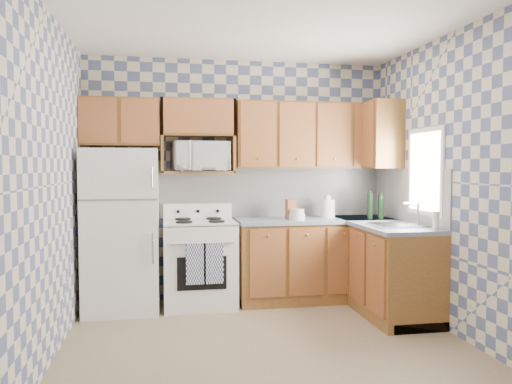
# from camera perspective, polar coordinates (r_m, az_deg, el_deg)

# --- Properties ---
(floor) EXTENTS (3.40, 3.40, 0.00)m
(floor) POSITION_cam_1_polar(r_m,az_deg,el_deg) (4.41, 1.18, -16.97)
(floor) COLOR #7C6751
(floor) RESTS_ON ground
(back_wall) EXTENTS (3.40, 0.02, 2.70)m
(back_wall) POSITION_cam_1_polar(r_m,az_deg,el_deg) (5.72, -2.04, 1.43)
(back_wall) COLOR slate
(back_wall) RESTS_ON ground
(right_wall) EXTENTS (0.02, 3.20, 2.70)m
(right_wall) POSITION_cam_1_polar(r_m,az_deg,el_deg) (4.79, 21.54, 0.92)
(right_wall) COLOR slate
(right_wall) RESTS_ON ground
(backsplash_back) EXTENTS (2.60, 0.02, 0.56)m
(backsplash_back) POSITION_cam_1_polar(r_m,az_deg,el_deg) (5.79, 1.90, -0.03)
(backsplash_back) COLOR silver
(backsplash_back) RESTS_ON back_wall
(backsplash_right) EXTENTS (0.02, 1.60, 0.56)m
(backsplash_right) POSITION_cam_1_polar(r_m,az_deg,el_deg) (5.49, 16.99, -0.33)
(backsplash_right) COLOR silver
(backsplash_right) RESTS_ON right_wall
(refrigerator) EXTENTS (0.75, 0.70, 1.68)m
(refrigerator) POSITION_cam_1_polar(r_m,az_deg,el_deg) (5.37, -15.08, -4.23)
(refrigerator) COLOR white
(refrigerator) RESTS_ON floor
(stove_body) EXTENTS (0.76, 0.65, 0.90)m
(stove_body) POSITION_cam_1_polar(r_m,az_deg,el_deg) (5.45, -6.45, -8.19)
(stove_body) COLOR white
(stove_body) RESTS_ON floor
(cooktop) EXTENTS (0.76, 0.65, 0.02)m
(cooktop) POSITION_cam_1_polar(r_m,az_deg,el_deg) (5.38, -6.48, -3.43)
(cooktop) COLOR silver
(cooktop) RESTS_ON stove_body
(backguard) EXTENTS (0.76, 0.08, 0.17)m
(backguard) POSITION_cam_1_polar(r_m,az_deg,el_deg) (5.65, -6.68, -2.17)
(backguard) COLOR white
(backguard) RESTS_ON cooktop
(dish_towel_left) EXTENTS (0.20, 0.02, 0.42)m
(dish_towel_left) POSITION_cam_1_polar(r_m,az_deg,el_deg) (5.10, -6.88, -8.16)
(dish_towel_left) COLOR navy
(dish_towel_left) RESTS_ON stove_body
(dish_towel_right) EXTENTS (0.20, 0.02, 0.42)m
(dish_towel_right) POSITION_cam_1_polar(r_m,az_deg,el_deg) (5.11, -4.87, -8.12)
(dish_towel_right) COLOR navy
(dish_towel_right) RESTS_ON stove_body
(base_cabinets_back) EXTENTS (1.75, 0.60, 0.88)m
(base_cabinets_back) POSITION_cam_1_polar(r_m,az_deg,el_deg) (5.71, 6.72, -7.78)
(base_cabinets_back) COLOR brown
(base_cabinets_back) RESTS_ON floor
(base_cabinets_right) EXTENTS (0.60, 1.60, 0.88)m
(base_cabinets_right) POSITION_cam_1_polar(r_m,az_deg,el_deg) (5.46, 14.14, -8.36)
(base_cabinets_right) COLOR brown
(base_cabinets_right) RESTS_ON floor
(countertop_back) EXTENTS (1.77, 0.63, 0.04)m
(countertop_back) POSITION_cam_1_polar(r_m,az_deg,el_deg) (5.64, 6.76, -3.19)
(countertop_back) COLOR slate
(countertop_back) RESTS_ON base_cabinets_back
(countertop_right) EXTENTS (0.63, 1.60, 0.04)m
(countertop_right) POSITION_cam_1_polar(r_m,az_deg,el_deg) (5.38, 14.15, -3.56)
(countertop_right) COLOR slate
(countertop_right) RESTS_ON base_cabinets_right
(upper_cabinets_back) EXTENTS (1.75, 0.33, 0.74)m
(upper_cabinets_back) POSITION_cam_1_polar(r_m,az_deg,el_deg) (5.75, 6.41, 6.41)
(upper_cabinets_back) COLOR brown
(upper_cabinets_back) RESTS_ON back_wall
(upper_cabinets_fridge) EXTENTS (0.82, 0.33, 0.50)m
(upper_cabinets_fridge) POSITION_cam_1_polar(r_m,az_deg,el_deg) (5.53, -15.25, 7.70)
(upper_cabinets_fridge) COLOR brown
(upper_cabinets_fridge) RESTS_ON back_wall
(upper_cabinets_right) EXTENTS (0.33, 0.70, 0.74)m
(upper_cabinets_right) POSITION_cam_1_polar(r_m,az_deg,el_deg) (5.83, 13.68, 6.30)
(upper_cabinets_right) COLOR brown
(upper_cabinets_right) RESTS_ON right_wall
(microwave_shelf) EXTENTS (0.80, 0.33, 0.03)m
(microwave_shelf) POSITION_cam_1_polar(r_m,az_deg,el_deg) (5.51, -6.63, 2.24)
(microwave_shelf) COLOR brown
(microwave_shelf) RESTS_ON back_wall
(microwave) EXTENTS (0.64, 0.49, 0.32)m
(microwave) POSITION_cam_1_polar(r_m,az_deg,el_deg) (5.49, -6.45, 4.08)
(microwave) COLOR white
(microwave) RESTS_ON microwave_shelf
(sink) EXTENTS (0.48, 0.40, 0.03)m
(sink) POSITION_cam_1_polar(r_m,az_deg,el_deg) (5.07, 15.86, -3.70)
(sink) COLOR #B7B7BC
(sink) RESTS_ON countertop_right
(window) EXTENTS (0.02, 0.66, 0.86)m
(window) POSITION_cam_1_polar(r_m,az_deg,el_deg) (5.17, 18.77, 2.22)
(window) COLOR silver
(window) RESTS_ON right_wall
(bottle_0) EXTENTS (0.06, 0.06, 0.29)m
(bottle_0) POSITION_cam_1_polar(r_m,az_deg,el_deg) (5.66, 12.88, -1.56)
(bottle_0) COLOR black
(bottle_0) RESTS_ON countertop_back
(bottle_1) EXTENTS (0.06, 0.06, 0.27)m
(bottle_1) POSITION_cam_1_polar(r_m,az_deg,el_deg) (5.65, 14.05, -1.68)
(bottle_1) COLOR black
(bottle_1) RESTS_ON countertop_back
(bottle_2) EXTENTS (0.06, 0.06, 0.25)m
(bottle_2) POSITION_cam_1_polar(r_m,az_deg,el_deg) (5.76, 14.09, -1.69)
(bottle_2) COLOR brown
(bottle_2) RESTS_ON countertop_back
(knife_block) EXTENTS (0.11, 0.11, 0.22)m
(knife_block) POSITION_cam_1_polar(r_m,az_deg,el_deg) (5.56, 3.98, -1.94)
(knife_block) COLOR brown
(knife_block) RESTS_ON countertop_back
(electric_kettle) EXTENTS (0.16, 0.16, 0.20)m
(electric_kettle) POSITION_cam_1_polar(r_m,az_deg,el_deg) (5.71, 8.20, -1.89)
(electric_kettle) COLOR white
(electric_kettle) RESTS_ON countertop_back
(food_containers) EXTENTS (0.18, 0.18, 0.12)m
(food_containers) POSITION_cam_1_polar(r_m,az_deg,el_deg) (5.44, 4.70, -2.57)
(food_containers) COLOR silver
(food_containers) RESTS_ON countertop_back
(soap_bottle) EXTENTS (0.06, 0.06, 0.17)m
(soap_bottle) POSITION_cam_1_polar(r_m,az_deg,el_deg) (4.85, 19.88, -3.12)
(soap_bottle) COLOR silver
(soap_bottle) RESTS_ON countertop_right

